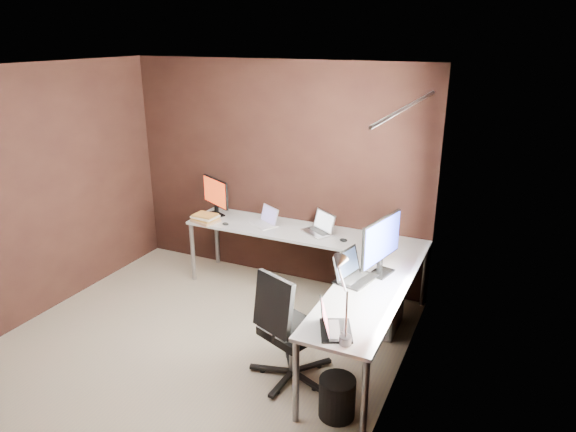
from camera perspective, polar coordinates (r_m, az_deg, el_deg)
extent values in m
cube|color=tan|center=(4.96, -10.77, -14.52)|extent=(3.60, 3.60, 0.00)
cube|color=white|center=(4.12, -13.04, 15.63)|extent=(3.60, 3.60, 0.00)
cube|color=black|center=(5.85, -1.38, 4.76)|extent=(3.60, 0.00, 2.50)
cube|color=black|center=(5.61, -26.83, 1.94)|extent=(0.00, 3.60, 2.50)
cube|color=black|center=(3.67, 11.64, -5.01)|extent=(0.00, 3.60, 2.50)
cube|color=white|center=(3.91, 12.90, -0.34)|extent=(0.00, 1.00, 1.30)
cube|color=#F8A21D|center=(3.35, 9.27, -7.34)|extent=(0.01, 0.35, 2.00)
cube|color=#F8A21D|center=(4.66, 14.20, 0.20)|extent=(0.01, 0.35, 2.00)
cylinder|color=slate|center=(3.73, 13.30, 11.82)|extent=(0.02, 1.90, 0.02)
cube|color=silver|center=(5.57, 1.69, -1.82)|extent=(2.65, 0.60, 0.03)
cube|color=silver|center=(4.30, 8.44, -8.92)|extent=(0.60, 1.65, 0.03)
cylinder|color=slate|center=(6.09, -10.53, -3.94)|extent=(0.05, 0.05, 0.70)
cylinder|color=slate|center=(6.49, -7.92, -2.29)|extent=(0.05, 0.05, 0.70)
cylinder|color=slate|center=(3.95, 0.87, -17.91)|extent=(0.05, 0.05, 0.70)
cylinder|color=slate|center=(3.81, 8.48, -19.74)|extent=(0.05, 0.05, 0.70)
cylinder|color=slate|center=(5.63, 14.92, -6.36)|extent=(0.05, 0.05, 0.70)
cube|color=silver|center=(5.17, 9.98, -9.01)|extent=(0.42, 0.50, 0.60)
cube|color=black|center=(6.11, -8.08, 0.19)|extent=(0.27, 0.23, 0.01)
cube|color=black|center=(6.10, -7.95, 0.74)|extent=(0.06, 0.05, 0.10)
cube|color=black|center=(6.03, -8.04, 2.67)|extent=(0.46, 0.26, 0.33)
cube|color=red|center=(6.03, -8.17, 2.64)|extent=(0.43, 0.23, 0.30)
cube|color=black|center=(4.68, 10.31, -6.21)|extent=(0.21, 0.27, 0.01)
cube|color=black|center=(4.66, 10.14, -5.45)|extent=(0.04, 0.06, 0.11)
cube|color=black|center=(4.56, 10.32, -2.57)|extent=(0.17, 0.63, 0.40)
cube|color=#1E2A9F|center=(4.56, 10.49, -2.61)|extent=(0.14, 0.59, 0.37)
cube|color=silver|center=(5.73, -2.71, -0.94)|extent=(0.36, 0.33, 0.02)
cube|color=silver|center=(5.74, -2.06, 0.14)|extent=(0.28, 0.20, 0.18)
cube|color=slate|center=(5.74, -2.11, 0.13)|extent=(0.25, 0.17, 0.16)
cube|color=silver|center=(5.51, 3.29, -1.82)|extent=(0.40, 0.37, 0.02)
cube|color=silver|center=(5.52, 4.05, -0.58)|extent=(0.31, 0.23, 0.21)
cube|color=white|center=(5.52, 4.00, -0.59)|extent=(0.27, 0.20, 0.18)
cube|color=black|center=(4.53, 7.53, -6.95)|extent=(0.34, 0.42, 0.02)
cube|color=black|center=(4.52, 6.52, -5.23)|extent=(0.15, 0.38, 0.23)
cube|color=#172032|center=(4.52, 6.59, -5.25)|extent=(0.13, 0.33, 0.20)
cube|color=black|center=(3.80, 5.33, -12.55)|extent=(0.33, 0.38, 0.02)
cube|color=black|center=(3.74, 4.07, -11.20)|extent=(0.18, 0.31, 0.20)
cube|color=#C55C70|center=(3.74, 4.16, -11.20)|extent=(0.16, 0.27, 0.17)
cube|color=tan|center=(5.90, -9.15, -0.50)|extent=(0.33, 0.29, 0.03)
cube|color=#BE8D3A|center=(5.90, -9.17, -0.26)|extent=(0.29, 0.25, 0.02)
cube|color=white|center=(5.89, -9.18, -0.05)|extent=(0.29, 0.24, 0.02)
cube|color=#BE8D3A|center=(5.88, -9.19, 0.12)|extent=(0.26, 0.20, 0.02)
ellipsoid|color=black|center=(5.77, -6.96, -0.87)|extent=(0.09, 0.08, 0.03)
ellipsoid|color=black|center=(5.31, 6.18, -2.68)|extent=(0.09, 0.06, 0.03)
cylinder|color=slate|center=(3.65, 6.39, -13.55)|extent=(0.09, 0.09, 0.06)
cylinder|color=slate|center=(3.55, 6.51, -10.81)|extent=(0.02, 0.02, 0.34)
cylinder|color=slate|center=(3.47, 6.03, -7.08)|extent=(0.02, 0.18, 0.25)
cone|color=slate|center=(3.51, 5.68, -5.22)|extent=(0.11, 0.14, 0.14)
cylinder|color=slate|center=(4.45, 0.49, -14.85)|extent=(0.06, 0.06, 0.35)
cube|color=black|center=(4.34, 0.49, -12.63)|extent=(0.56, 0.56, 0.07)
cube|color=black|center=(4.05, -1.61, -9.79)|extent=(0.40, 0.25, 0.47)
cylinder|color=black|center=(4.13, 5.47, -19.42)|extent=(0.37, 0.37, 0.32)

